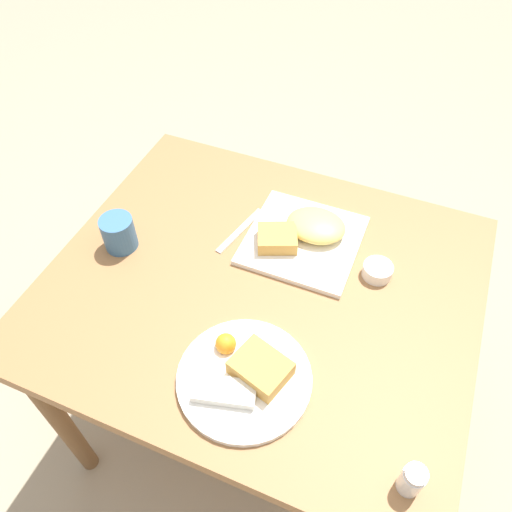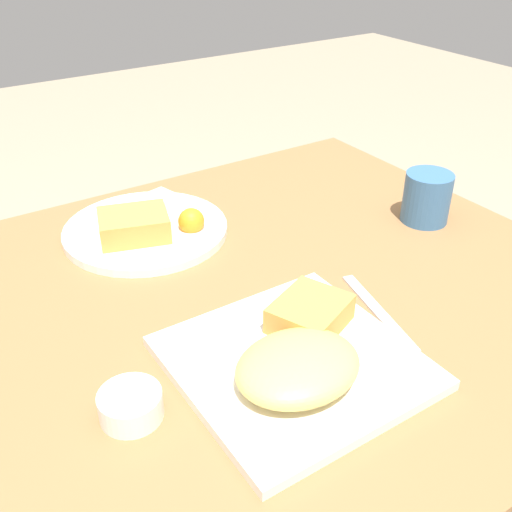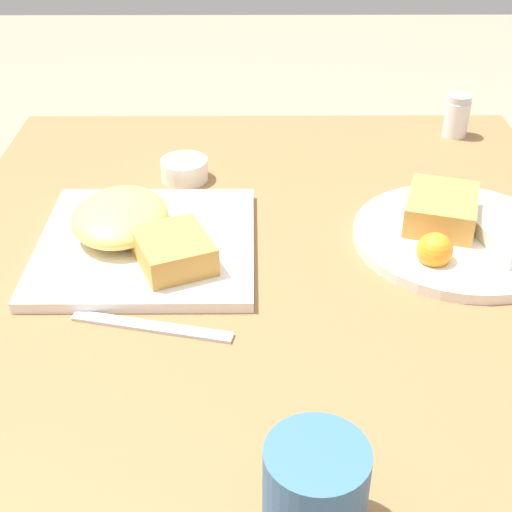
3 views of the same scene
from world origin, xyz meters
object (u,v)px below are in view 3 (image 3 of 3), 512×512
sauce_ramekin (184,169)px  coffee_mug (315,492)px  salt_shaker (457,118)px  butter_knife (152,326)px  plate_square_near (140,234)px  plate_oval_far (457,231)px

sauce_ramekin → coffee_mug: coffee_mug is taller
sauce_ramekin → salt_shaker: size_ratio=0.99×
butter_knife → coffee_mug: 0.30m
sauce_ramekin → salt_shaker: 0.47m
sauce_ramekin → butter_knife: 0.36m
plate_square_near → sauce_ramekin: (-0.20, 0.04, -0.00)m
butter_knife → plate_square_near: bearing=114.3°
sauce_ramekin → coffee_mug: 0.63m
butter_knife → salt_shaker: bearing=61.9°
butter_knife → coffee_mug: (0.25, 0.16, 0.04)m
plate_oval_far → salt_shaker: size_ratio=3.84×
plate_oval_far → salt_shaker: 0.35m
salt_shaker → plate_square_near: bearing=-53.7°
salt_shaker → coffee_mug: size_ratio=0.81×
salt_shaker → coffee_mug: coffee_mug is taller
plate_oval_far → sauce_ramekin: plate_oval_far is taller
plate_square_near → coffee_mug: (0.41, 0.19, 0.02)m
coffee_mug → butter_knife: bearing=-148.1°
butter_knife → sauce_ramekin: bearing=101.7°
salt_shaker → butter_knife: 0.69m
plate_oval_far → salt_shaker: (-0.34, 0.08, 0.01)m
plate_oval_far → butter_knife: (0.18, -0.37, -0.01)m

